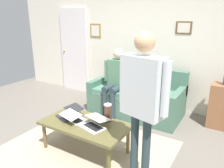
{
  "coord_description": "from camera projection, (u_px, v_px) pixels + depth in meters",
  "views": [
    {
      "loc": [
        -1.77,
        2.11,
        1.85
      ],
      "look_at": [
        -0.01,
        -0.8,
        0.8
      ],
      "focal_mm": 34.96,
      "sensor_mm": 36.0,
      "label": 1
    }
  ],
  "objects": [
    {
      "name": "couch",
      "position": [
        137.0,
        98.0,
        4.32
      ],
      "size": [
        1.76,
        0.87,
        0.88
      ],
      "color": "#486E5B",
      "rests_on": "ground_plane"
    },
    {
      "name": "laptop_center",
      "position": [
        74.0,
        118.0,
        3.1
      ],
      "size": [
        0.38,
        0.36,
        0.13
      ],
      "color": "silver",
      "rests_on": "coffee_table"
    },
    {
      "name": "person_seated",
      "position": [
        116.0,
        78.0,
        4.19
      ],
      "size": [
        0.55,
        0.51,
        1.28
      ],
      "color": "#2B383E",
      "rests_on": "ground_plane"
    },
    {
      "name": "laptop_right",
      "position": [
        69.0,
        114.0,
        3.22
      ],
      "size": [
        0.41,
        0.43,
        0.14
      ],
      "color": "#28282D",
      "rests_on": "coffee_table"
    },
    {
      "name": "french_press",
      "position": [
        108.0,
        112.0,
        3.07
      ],
      "size": [
        0.13,
        0.11,
        0.28
      ],
      "color": "#4C3323",
      "rests_on": "coffee_table"
    },
    {
      "name": "coffee_table",
      "position": [
        85.0,
        126.0,
        3.05
      ],
      "size": [
        1.24,
        0.64,
        0.43
      ],
      "color": "brown",
      "rests_on": "ground_plane"
    },
    {
      "name": "back_wall",
      "position": [
        146.0,
        42.0,
        4.55
      ],
      "size": [
        7.04,
        0.11,
        2.7
      ],
      "color": "silver",
      "rests_on": "ground_plane"
    },
    {
      "name": "laptop_left",
      "position": [
        94.0,
        124.0,
        2.92
      ],
      "size": [
        0.39,
        0.39,
        0.13
      ],
      "color": "silver",
      "rests_on": "coffee_table"
    },
    {
      "name": "area_rug",
      "position": [
        82.0,
        153.0,
        3.08
      ],
      "size": [
        2.33,
        2.08,
        0.01
      ],
      "primitive_type": "cube",
      "color": "tan",
      "rests_on": "ground_plane"
    },
    {
      "name": "interior_door",
      "position": [
        74.0,
        51.0,
        5.5
      ],
      "size": [
        0.82,
        0.09,
        2.05
      ],
      "color": "white",
      "rests_on": "ground_plane"
    },
    {
      "name": "side_shelf",
      "position": [
        222.0,
        106.0,
        3.72
      ],
      "size": [
        0.42,
        0.32,
        0.77
      ],
      "color": "#925C3B",
      "rests_on": "ground_plane"
    },
    {
      "name": "ground_plane",
      "position": [
        83.0,
        151.0,
        3.15
      ],
      "size": [
        7.68,
        7.68,
        0.0
      ],
      "primitive_type": "plane",
      "color": "slate"
    },
    {
      "name": "person_standing",
      "position": [
        142.0,
        94.0,
        2.19
      ],
      "size": [
        0.6,
        0.29,
        1.73
      ],
      "color": "#2B3D41",
      "rests_on": "ground_plane"
    }
  ]
}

